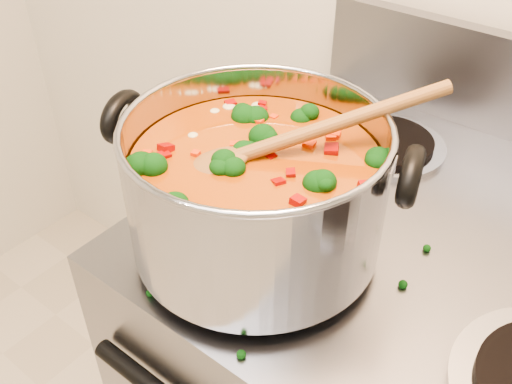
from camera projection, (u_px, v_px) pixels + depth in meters
stockpot at (256, 189)px, 0.66m from camera, size 0.36×0.30×0.18m
wooden_spoon at (276, 144)px, 0.62m from camera, size 0.22×0.26×0.09m
cooktop_crumbs at (239, 197)px, 0.79m from camera, size 0.29×0.37×0.01m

